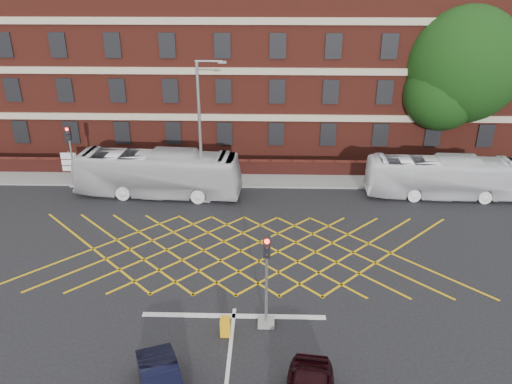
{
  "coord_description": "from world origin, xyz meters",
  "views": [
    {
      "loc": [
        1.46,
        -21.1,
        13.8
      ],
      "look_at": [
        0.83,
        1.5,
        3.71
      ],
      "focal_mm": 35.0,
      "sensor_mm": 36.0,
      "label": 1
    }
  ],
  "objects_px": {
    "bus_left": "(158,173)",
    "direction_signs": "(70,163)",
    "utility_cabinet": "(225,326)",
    "traffic_light_far": "(73,162)",
    "deciduous_tree": "(461,73)",
    "traffic_light_near": "(266,290)",
    "bus_right": "(442,177)",
    "street_lamp": "(202,155)"
  },
  "relations": [
    {
      "from": "street_lamp",
      "to": "utility_cabinet",
      "type": "relative_size",
      "value": 10.99
    },
    {
      "from": "traffic_light_near",
      "to": "utility_cabinet",
      "type": "height_order",
      "value": "traffic_light_near"
    },
    {
      "from": "traffic_light_far",
      "to": "street_lamp",
      "type": "distance_m",
      "value": 9.54
    },
    {
      "from": "bus_right",
      "to": "traffic_light_far",
      "type": "bearing_deg",
      "value": 89.67
    },
    {
      "from": "bus_left",
      "to": "traffic_light_near",
      "type": "xyz_separation_m",
      "value": [
        7.28,
        -13.24,
        0.25
      ]
    },
    {
      "from": "bus_right",
      "to": "utility_cabinet",
      "type": "xyz_separation_m",
      "value": [
        -13.08,
        -14.18,
        -0.96
      ]
    },
    {
      "from": "bus_right",
      "to": "street_lamp",
      "type": "bearing_deg",
      "value": 95.63
    },
    {
      "from": "traffic_light_far",
      "to": "direction_signs",
      "type": "relative_size",
      "value": 1.94
    },
    {
      "from": "deciduous_tree",
      "to": "traffic_light_far",
      "type": "distance_m",
      "value": 28.68
    },
    {
      "from": "bus_left",
      "to": "direction_signs",
      "type": "bearing_deg",
      "value": 76.36
    },
    {
      "from": "utility_cabinet",
      "to": "direction_signs",
      "type": "bearing_deg",
      "value": 127.41
    },
    {
      "from": "traffic_light_far",
      "to": "direction_signs",
      "type": "height_order",
      "value": "traffic_light_far"
    },
    {
      "from": "street_lamp",
      "to": "utility_cabinet",
      "type": "distance_m",
      "value": 13.76
    },
    {
      "from": "bus_left",
      "to": "utility_cabinet",
      "type": "distance_m",
      "value": 15.07
    },
    {
      "from": "utility_cabinet",
      "to": "traffic_light_far",
      "type": "bearing_deg",
      "value": 127.52
    },
    {
      "from": "deciduous_tree",
      "to": "direction_signs",
      "type": "xyz_separation_m",
      "value": [
        -28.17,
        -5.14,
        -5.47
      ]
    },
    {
      "from": "traffic_light_near",
      "to": "direction_signs",
      "type": "xyz_separation_m",
      "value": [
        -14.01,
        15.43,
        -0.39
      ]
    },
    {
      "from": "bus_left",
      "to": "bus_right",
      "type": "bearing_deg",
      "value": -84.9
    },
    {
      "from": "bus_left",
      "to": "traffic_light_near",
      "type": "height_order",
      "value": "traffic_light_near"
    },
    {
      "from": "bus_right",
      "to": "deciduous_tree",
      "type": "relative_size",
      "value": 0.83
    },
    {
      "from": "traffic_light_near",
      "to": "utility_cabinet",
      "type": "relative_size",
      "value": 5.24
    },
    {
      "from": "bus_left",
      "to": "direction_signs",
      "type": "distance_m",
      "value": 7.08
    },
    {
      "from": "deciduous_tree",
      "to": "traffic_light_near",
      "type": "xyz_separation_m",
      "value": [
        -14.17,
        -20.57,
        -5.09
      ]
    },
    {
      "from": "bus_left",
      "to": "traffic_light_far",
      "type": "height_order",
      "value": "traffic_light_far"
    },
    {
      "from": "street_lamp",
      "to": "bus_left",
      "type": "bearing_deg",
      "value": 167.54
    },
    {
      "from": "traffic_light_near",
      "to": "deciduous_tree",
      "type": "bearing_deg",
      "value": 55.44
    },
    {
      "from": "deciduous_tree",
      "to": "direction_signs",
      "type": "height_order",
      "value": "deciduous_tree"
    },
    {
      "from": "traffic_light_near",
      "to": "utility_cabinet",
      "type": "bearing_deg",
      "value": -157.3
    },
    {
      "from": "deciduous_tree",
      "to": "traffic_light_near",
      "type": "bearing_deg",
      "value": -124.56
    },
    {
      "from": "deciduous_tree",
      "to": "utility_cabinet",
      "type": "xyz_separation_m",
      "value": [
        -15.84,
        -21.27,
        -6.44
      ]
    },
    {
      "from": "traffic_light_far",
      "to": "direction_signs",
      "type": "distance_m",
      "value": 1.09
    },
    {
      "from": "utility_cabinet",
      "to": "street_lamp",
      "type": "bearing_deg",
      "value": 100.77
    },
    {
      "from": "traffic_light_far",
      "to": "bus_left",
      "type": "bearing_deg",
      "value": -12.46
    },
    {
      "from": "bus_left",
      "to": "bus_right",
      "type": "distance_m",
      "value": 18.69
    },
    {
      "from": "deciduous_tree",
      "to": "street_lamp",
      "type": "distance_m",
      "value": 20.38
    },
    {
      "from": "deciduous_tree",
      "to": "utility_cabinet",
      "type": "relative_size",
      "value": 14.4
    },
    {
      "from": "traffic_light_near",
      "to": "street_lamp",
      "type": "xyz_separation_m",
      "value": [
        -4.19,
        12.56,
        1.33
      ]
    },
    {
      "from": "utility_cabinet",
      "to": "traffic_light_near",
      "type": "bearing_deg",
      "value": 22.7
    },
    {
      "from": "bus_left",
      "to": "utility_cabinet",
      "type": "height_order",
      "value": "bus_left"
    },
    {
      "from": "street_lamp",
      "to": "direction_signs",
      "type": "relative_size",
      "value": 4.08
    },
    {
      "from": "traffic_light_far",
      "to": "utility_cabinet",
      "type": "height_order",
      "value": "traffic_light_far"
    },
    {
      "from": "traffic_light_near",
      "to": "direction_signs",
      "type": "bearing_deg",
      "value": 132.24
    }
  ]
}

